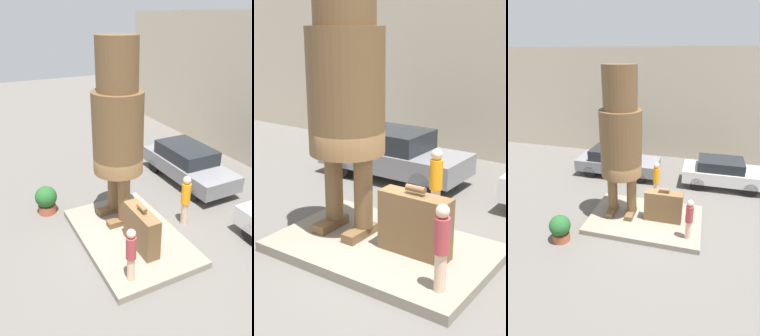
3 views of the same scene
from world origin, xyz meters
TOP-DOWN VIEW (x-y plane):
  - ground_plane at (0.00, 0.00)m, footprint 60.00×60.00m
  - pedestal at (0.00, 0.00)m, footprint 4.56×2.98m
  - statue_figure at (-1.02, 0.12)m, footprint 1.60×1.60m
  - giant_suitcase at (0.74, 0.02)m, footprint 1.50×0.44m
  - tourist at (1.80, -0.89)m, footprint 0.27×0.27m
  - parked_car_grey at (-2.58, 4.18)m, footprint 4.61×1.84m
  - planter_pot at (-2.79, -1.96)m, footprint 0.79×0.79m
  - worker_hivis at (0.06, 2.11)m, footprint 0.31×0.31m

SIDE VIEW (x-z plane):
  - ground_plane at x=0.00m, z-range 0.00..0.00m
  - pedestal at x=0.00m, z-range 0.00..0.21m
  - planter_pot at x=-2.79m, z-range 0.03..1.07m
  - parked_car_grey at x=-2.58m, z-range 0.05..1.61m
  - giant_suitcase at x=0.74m, z-range 0.13..1.58m
  - worker_hivis at x=0.06m, z-range 0.09..1.92m
  - tourist at x=1.80m, z-range 0.29..1.89m
  - statue_figure at x=-1.02m, z-range 0.72..6.65m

